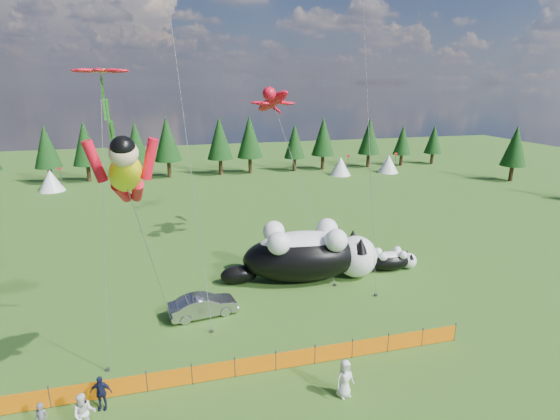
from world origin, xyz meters
name	(u,v)px	position (x,y,z in m)	size (l,w,h in m)	color
ground	(245,340)	(0.00, 0.00, 0.00)	(160.00, 160.00, 0.00)	#143409
safety_fence	(256,365)	(0.00, -3.00, 0.50)	(22.06, 0.06, 1.10)	#262626
tree_line	(189,150)	(0.00, 45.00, 4.00)	(90.00, 4.00, 8.00)	black
festival_tents	(270,170)	(11.00, 40.00, 1.40)	(50.00, 3.20, 2.80)	white
cat_large	(309,254)	(5.84, 6.49, 1.93)	(11.23, 4.82, 4.06)	black
cat_small	(392,260)	(12.35, 6.44, 0.77)	(4.47, 1.77, 1.61)	black
car	(203,306)	(-1.91, 3.18, 0.67)	(1.41, 4.05, 1.34)	#A2A2A6
spectator_b	(84,414)	(-7.29, -4.91, 0.91)	(0.89, 0.52, 1.83)	silver
spectator_c	(101,393)	(-6.85, -3.60, 0.80)	(0.94, 0.48, 1.60)	#131836
spectator_e	(345,379)	(3.51, -5.53, 0.91)	(0.89, 0.58, 1.81)	silver
superhero_kite	(125,174)	(-5.04, -2.77, 10.04)	(4.37, 8.36, 12.72)	yellow
gecko_kite	(273,102)	(5.26, 14.71, 12.03)	(5.04, 13.58, 15.53)	red
flower_kite	(101,75)	(-6.10, 1.93, 13.85)	(3.25, 4.60, 14.22)	red
diamond_kite_a	(169,7)	(-2.72, 5.28, 17.37)	(1.75, 4.72, 19.12)	#0C4AB9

